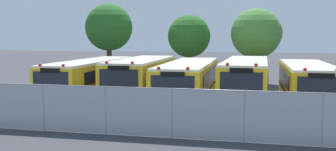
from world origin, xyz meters
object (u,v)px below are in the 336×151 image
object	(u,v)px
school_bus_2	(189,80)
school_bus_1	(142,77)
school_bus_0	(92,77)
tree_1	(188,36)
school_bus_4	(307,83)
tree_0	(109,27)
traffic_cone	(314,128)
school_bus_3	(246,80)
tree_2	(258,33)

from	to	relation	value
school_bus_2	school_bus_1	bearing A→B (deg)	-8.06
school_bus_0	tree_1	distance (m)	12.65
school_bus_2	school_bus_4	size ratio (longest dim) A/B	1.14
school_bus_0	tree_0	world-z (taller)	tree_0
school_bus_2	tree_1	distance (m)	12.32
tree_0	school_bus_1	bearing A→B (deg)	-60.03
tree_1	traffic_cone	xyz separation A→B (m)	(8.58, -18.68, -3.76)
school_bus_3	tree_2	xyz separation A→B (m)	(0.55, 10.88, 2.79)
school_bus_2	school_bus_0	bearing A→B (deg)	-3.43
school_bus_0	school_bus_1	bearing A→B (deg)	-178.25
school_bus_0	school_bus_4	xyz separation A→B (m)	(13.21, 0.10, -0.02)
school_bus_0	school_bus_1	size ratio (longest dim) A/B	1.16
school_bus_0	tree_0	bearing A→B (deg)	-74.62
school_bus_3	tree_2	size ratio (longest dim) A/B	1.59
tree_0	tree_1	bearing A→B (deg)	-2.55
school_bus_3	tree_2	bearing A→B (deg)	-92.29
school_bus_3	school_bus_2	bearing A→B (deg)	-0.82
school_bus_1	traffic_cone	xyz separation A→B (m)	(9.45, -7.20, -1.15)
tree_2	school_bus_1	bearing A→B (deg)	-123.83
tree_1	tree_2	distance (m)	6.22
school_bus_2	tree_1	bearing A→B (deg)	-81.06
school_bus_2	tree_2	world-z (taller)	tree_2
school_bus_1	traffic_cone	size ratio (longest dim) A/B	16.90
school_bus_0	traffic_cone	bearing A→B (deg)	150.26
school_bus_0	tree_1	bearing A→B (deg)	-110.71
school_bus_2	traffic_cone	distance (m)	9.42
school_bus_4	tree_2	xyz separation A→B (m)	(-2.88, 10.51, 2.89)
school_bus_3	traffic_cone	xyz separation A→B (m)	(2.99, -6.78, -1.18)
school_bus_4	school_bus_2	bearing A→B (deg)	1.38
school_bus_4	tree_1	xyz separation A→B (m)	(-9.01, 11.53, 2.69)
school_bus_2	school_bus_3	xyz separation A→B (m)	(3.37, -0.08, 0.09)
school_bus_1	school_bus_2	world-z (taller)	school_bus_1
school_bus_2	school_bus_4	world-z (taller)	school_bus_2
tree_0	traffic_cone	distance (m)	25.44
school_bus_0	tree_0	size ratio (longest dim) A/B	1.54
school_bus_1	tree_1	world-z (taller)	tree_1
school_bus_4	tree_0	size ratio (longest dim) A/B	1.39
school_bus_0	tree_2	distance (m)	15.08
tree_1	traffic_cone	world-z (taller)	tree_1
school_bus_3	tree_0	xyz separation A→B (m)	(-13.27, 12.25, 3.39)
school_bus_3	tree_0	size ratio (longest dim) A/B	1.42
school_bus_2	tree_1	xyz separation A→B (m)	(-2.22, 11.82, 2.68)
tree_1	tree_2	xyz separation A→B (m)	(6.13, -1.03, 0.21)
school_bus_0	school_bus_4	world-z (taller)	school_bus_0
school_bus_1	tree_0	distance (m)	14.07
school_bus_2	school_bus_3	size ratio (longest dim) A/B	1.12
school_bus_2	tree_2	bearing A→B (deg)	-111.62
school_bus_0	tree_1	size ratio (longest dim) A/B	1.83
school_bus_2	traffic_cone	bearing A→B (deg)	131.14
traffic_cone	school_bus_0	bearing A→B (deg)	151.11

